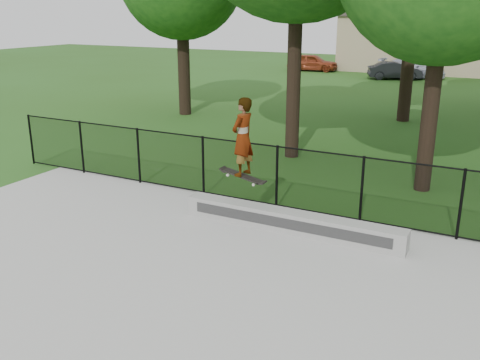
% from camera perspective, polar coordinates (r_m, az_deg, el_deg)
% --- Properties ---
extents(ground, '(100.00, 100.00, 0.00)m').
position_cam_1_polar(ground, '(8.21, -13.76, -16.20)').
color(ground, '#274E16').
rests_on(ground, ground).
extents(concrete_slab, '(14.00, 12.00, 0.06)m').
position_cam_1_polar(concrete_slab, '(8.20, -13.77, -16.03)').
color(concrete_slab, '#ADACA7').
rests_on(concrete_slab, ground).
extents(grind_ledge, '(4.81, 0.40, 0.44)m').
position_cam_1_polar(grind_ledge, '(11.25, 5.39, -4.44)').
color(grind_ledge, '#9D9D98').
rests_on(grind_ledge, concrete_slab).
extents(car_a, '(3.89, 1.93, 1.28)m').
position_cam_1_polar(car_a, '(41.86, 7.73, 12.33)').
color(car_a, maroon).
rests_on(car_a, ground).
extents(car_b, '(3.42, 2.31, 1.16)m').
position_cam_1_polar(car_b, '(37.87, 16.18, 11.14)').
color(car_b, black).
rests_on(car_b, ground).
extents(car_c, '(4.06, 1.82, 1.28)m').
position_cam_1_polar(car_c, '(39.07, 17.88, 11.26)').
color(car_c, '#AFB4C7').
rests_on(car_c, ground).
extents(skater_airborne, '(0.83, 0.64, 1.78)m').
position_cam_1_polar(skater_airborne, '(10.87, 0.30, 4.43)').
color(skater_airborne, black).
rests_on(skater_airborne, ground).
extents(chainlink_fence, '(16.06, 0.06, 1.50)m').
position_cam_1_polar(chainlink_fence, '(12.42, 3.95, 0.37)').
color(chainlink_fence, black).
rests_on(chainlink_fence, concrete_slab).
extents(distant_building, '(12.40, 6.40, 4.30)m').
position_cam_1_polar(distant_building, '(43.56, 19.24, 13.75)').
color(distant_building, tan).
rests_on(distant_building, ground).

